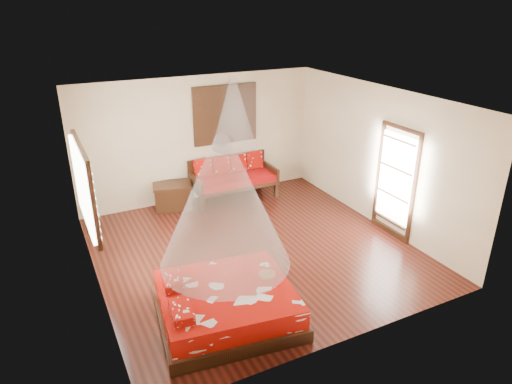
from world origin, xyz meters
TOP-DOWN VIEW (x-y plane):
  - room at (0.00, 0.00)m, footprint 5.54×5.54m
  - bed at (-1.24, -1.60)m, footprint 2.16×2.00m
  - daybed at (0.63, 2.39)m, footprint 1.93×0.86m
  - storage_chest at (-0.78, 2.45)m, footprint 0.94×0.78m
  - shutter_panel at (0.63, 2.72)m, footprint 1.52×0.06m
  - window_left at (-2.71, 0.20)m, footprint 0.10×1.74m
  - glazed_door at (2.72, -0.60)m, footprint 0.08×1.02m
  - wine_tray at (-0.54, -1.54)m, footprint 0.25×0.25m
  - mosquito_net_main at (-1.22, -1.60)m, footprint 1.78×1.78m
  - mosquito_net_daybed at (0.63, 2.25)m, footprint 0.99×0.99m

SIDE VIEW (x-z plane):
  - bed at x=-1.24m, z-range -0.06..0.56m
  - storage_chest at x=-0.78m, z-range 0.00..0.57m
  - daybed at x=0.63m, z-range 0.04..1.01m
  - wine_tray at x=-0.54m, z-range 0.45..0.66m
  - glazed_door at x=2.72m, z-range -0.01..2.15m
  - room at x=0.00m, z-range -0.02..2.82m
  - window_left at x=-2.71m, z-range 1.03..2.37m
  - mosquito_net_main at x=-1.22m, z-range 0.95..2.75m
  - shutter_panel at x=0.63m, z-range 1.24..2.56m
  - mosquito_net_daybed at x=0.63m, z-range 1.25..2.75m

